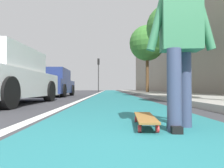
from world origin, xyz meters
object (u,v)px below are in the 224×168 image
at_px(skater_person, 180,40).
at_px(parked_car_mid, 52,83).
at_px(street_tree_far, 147,43).
at_px(skateboard, 145,118).
at_px(traffic_light, 98,69).
at_px(street_tree_mid, 170,28).
at_px(parked_car_near, 1,77).

relative_size(skater_person, parked_car_mid, 0.40).
height_order(parked_car_mid, street_tree_far, street_tree_far).
relative_size(parked_car_mid, street_tree_far, 0.73).
relative_size(skateboard, skater_person, 0.52).
bearing_deg(traffic_light, street_tree_mid, -164.90).
distance_m(skateboard, street_tree_far, 14.74).
distance_m(skater_person, traffic_light, 24.98).
relative_size(skateboard, parked_car_near, 0.20).
xyz_separation_m(skateboard, traffic_light, (24.64, 1.83, 2.98)).
distance_m(skateboard, parked_car_near, 4.59).
relative_size(skater_person, traffic_light, 0.37).
relative_size(street_tree_mid, street_tree_far, 0.85).
bearing_deg(skater_person, street_tree_mid, -16.33).
height_order(parked_car_near, traffic_light, traffic_light).
relative_size(traffic_light, street_tree_far, 0.80).
height_order(parked_car_mid, street_tree_mid, street_tree_mid).
distance_m(parked_car_mid, traffic_light, 16.22).
bearing_deg(street_tree_far, street_tree_mid, 180.00).
bearing_deg(parked_car_mid, street_tree_far, -49.85).
bearing_deg(street_tree_far, skater_person, 170.53).
bearing_deg(parked_car_near, parked_car_mid, 2.42).
bearing_deg(skateboard, parked_car_near, 46.31).
height_order(skateboard, street_tree_far, street_tree_far).
bearing_deg(skateboard, parked_car_mid, 22.06).
distance_m(skater_person, parked_car_near, 4.90).
bearing_deg(parked_car_near, street_tree_mid, -51.68).
distance_m(skateboard, street_tree_mid, 8.99).
height_order(skater_person, parked_car_near, skater_person).
bearing_deg(skateboard, traffic_light, 4.25).
distance_m(skateboard, traffic_light, 24.89).
bearing_deg(street_tree_far, parked_car_near, 151.01).
height_order(skateboard, street_tree_mid, street_tree_mid).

